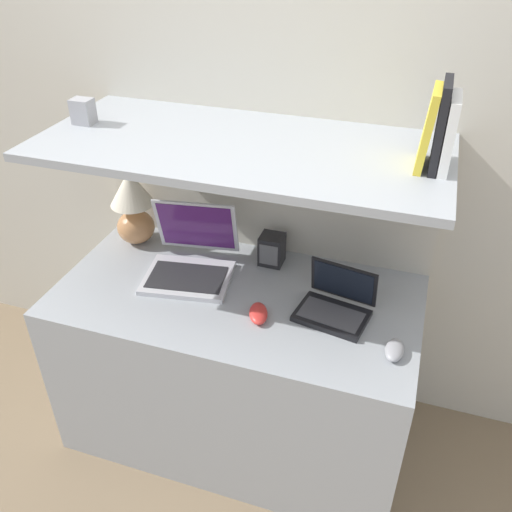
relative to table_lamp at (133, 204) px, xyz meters
The scene contains 15 objects.
ground_plane 1.20m from the table_lamp, 47.07° to the right, with size 12.00×12.00×0.00m, color #7A664C.
wall_back 0.63m from the table_lamp, 19.57° to the left, with size 6.00×0.05×2.40m.
desk 0.79m from the table_lamp, 22.83° to the right, with size 1.36×0.69×0.74m.
back_riser 0.61m from the table_lamp, 15.14° to the left, with size 1.36×0.04×1.27m.
shelf 0.67m from the table_lamp, 15.65° to the right, with size 1.36×0.62×0.03m.
table_lamp is the anchor object (origin of this frame).
laptop_large 0.36m from the table_lamp, 23.89° to the right, with size 0.38×0.38×0.27m.
laptop_small 0.94m from the table_lamp, 13.45° to the right, with size 0.28×0.24×0.17m.
computer_mouse 0.74m from the table_lamp, 26.31° to the right, with size 0.10×0.13×0.04m.
second_mouse 1.19m from the table_lamp, 17.72° to the right, with size 0.06×0.11×0.04m.
router_box 0.61m from the table_lamp, ahead, with size 0.09×0.09×0.13m.
book_white 1.28m from the table_lamp, ahead, with size 0.03×0.16×0.22m.
book_black 1.26m from the table_lamp, ahead, with size 0.02×0.16×0.25m.
book_yellow 1.22m from the table_lamp, ahead, with size 0.04×0.16×0.23m.
shelf_gadget 0.46m from the table_lamp, 109.25° to the right, with size 0.07×0.06×0.09m.
Camera 1 is at (0.57, -1.15, 1.97)m, focal length 38.00 mm.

